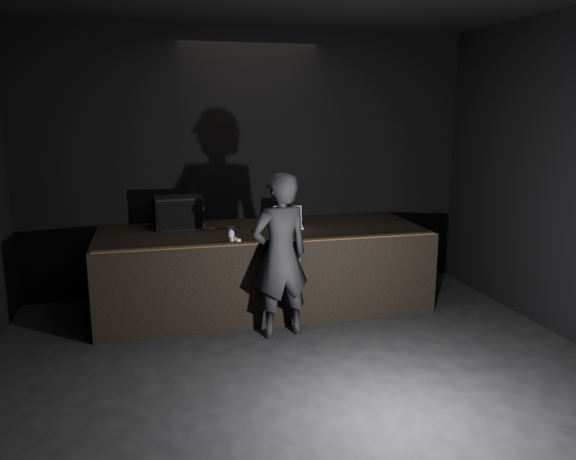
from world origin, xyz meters
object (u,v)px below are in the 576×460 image
at_px(stage_riser, 263,268).
at_px(beer_can, 231,234).
at_px(laptop, 288,221).
at_px(person, 280,256).
at_px(stage_monitor, 178,212).

height_order(stage_riser, beer_can, beer_can).
relative_size(laptop, person, 0.22).
xyz_separation_m(stage_riser, stage_monitor, (-0.99, 0.39, 0.70)).
relative_size(stage_monitor, laptop, 1.51).
xyz_separation_m(stage_riser, laptop, (0.36, 0.10, 0.56)).
height_order(stage_riser, laptop, laptop).
bearing_deg(person, beer_can, -53.61).
xyz_separation_m(beer_can, person, (0.47, -0.42, -0.18)).
bearing_deg(person, stage_monitor, -65.26).
distance_m(stage_riser, stage_monitor, 1.27).
height_order(stage_monitor, beer_can, stage_monitor).
relative_size(stage_riser, laptop, 9.89).
bearing_deg(person, stage_riser, -101.69).
relative_size(beer_can, person, 0.09).
distance_m(stage_monitor, laptop, 1.38).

